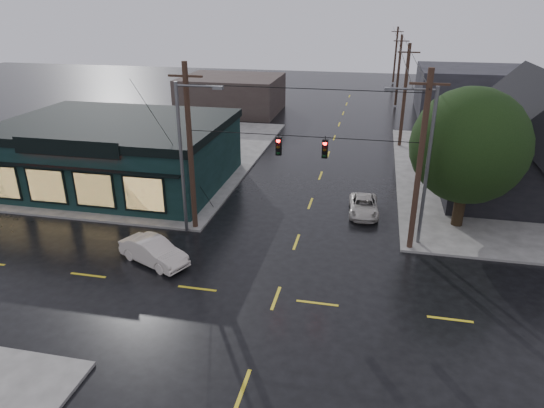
% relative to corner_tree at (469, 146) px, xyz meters
% --- Properties ---
extents(ground_plane, '(160.00, 160.00, 0.00)m').
position_rel_corner_tree_xyz_m(ground_plane, '(-9.54, -10.22, -5.27)').
color(ground_plane, black).
extents(sidewalk_nw, '(28.00, 28.00, 0.15)m').
position_rel_corner_tree_xyz_m(sidewalk_nw, '(-29.54, 9.78, -5.19)').
color(sidewalk_nw, '#5E5D58').
rests_on(sidewalk_nw, ground).
extents(pizza_shop, '(16.30, 12.34, 4.90)m').
position_rel_corner_tree_xyz_m(pizza_shop, '(-24.54, 2.72, -2.71)').
color(pizza_shop, black).
rests_on(pizza_shop, ground).
extents(ne_building, '(12.60, 11.60, 8.75)m').
position_rel_corner_tree_xyz_m(ne_building, '(5.46, 6.78, -0.80)').
color(ne_building, black).
rests_on(ne_building, ground).
extents(corner_tree, '(6.93, 6.93, 8.60)m').
position_rel_corner_tree_xyz_m(corner_tree, '(0.00, 0.00, 0.00)').
color(corner_tree, black).
rests_on(corner_tree, ground).
extents(utility_pole_nw, '(2.00, 0.32, 10.15)m').
position_rel_corner_tree_xyz_m(utility_pole_nw, '(-16.04, -3.72, -5.27)').
color(utility_pole_nw, black).
rests_on(utility_pole_nw, ground).
extents(utility_pole_ne, '(2.00, 0.32, 10.15)m').
position_rel_corner_tree_xyz_m(utility_pole_ne, '(-3.04, -3.72, -5.27)').
color(utility_pole_ne, black).
rests_on(utility_pole_ne, ground).
extents(utility_pole_far_a, '(2.00, 0.32, 9.65)m').
position_rel_corner_tree_xyz_m(utility_pole_far_a, '(-3.04, 17.78, -5.27)').
color(utility_pole_far_a, black).
rests_on(utility_pole_far_a, ground).
extents(utility_pole_far_b, '(2.00, 0.32, 9.15)m').
position_rel_corner_tree_xyz_m(utility_pole_far_b, '(-3.04, 37.78, -5.27)').
color(utility_pole_far_b, black).
rests_on(utility_pole_far_b, ground).
extents(utility_pole_far_c, '(2.00, 0.32, 9.15)m').
position_rel_corner_tree_xyz_m(utility_pole_far_c, '(-3.04, 57.78, -5.27)').
color(utility_pole_far_c, black).
rests_on(utility_pole_far_c, ground).
extents(span_signal_assembly, '(13.00, 0.48, 1.23)m').
position_rel_corner_tree_xyz_m(span_signal_assembly, '(-9.45, -3.72, 0.43)').
color(span_signal_assembly, black).
rests_on(span_signal_assembly, ground).
extents(streetlight_nw, '(5.40, 0.30, 9.15)m').
position_rel_corner_tree_xyz_m(streetlight_nw, '(-16.34, -4.42, -5.27)').
color(streetlight_nw, slate).
rests_on(streetlight_nw, ground).
extents(streetlight_ne, '(5.40, 0.30, 9.15)m').
position_rel_corner_tree_xyz_m(streetlight_ne, '(-2.54, -3.02, -5.27)').
color(streetlight_ne, slate).
rests_on(streetlight_ne, ground).
extents(bg_building_west, '(12.00, 10.00, 4.40)m').
position_rel_corner_tree_xyz_m(bg_building_west, '(-23.54, 29.78, -3.07)').
color(bg_building_west, '#392D29').
rests_on(bg_building_west, ground).
extents(bg_building_east, '(14.00, 12.00, 5.60)m').
position_rel_corner_tree_xyz_m(bg_building_east, '(6.46, 34.78, -2.47)').
color(bg_building_east, '#242429').
rests_on(bg_building_east, ground).
extents(sedan_cream, '(4.42, 3.05, 1.38)m').
position_rel_corner_tree_xyz_m(sedan_cream, '(-16.72, -8.26, -4.58)').
color(sedan_cream, beige).
rests_on(sedan_cream, ground).
extents(suv_silver, '(2.11, 4.14, 1.12)m').
position_rel_corner_tree_xyz_m(suv_silver, '(-5.84, 0.77, -4.71)').
color(suv_silver, '#BCB7AE').
rests_on(suv_silver, ground).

